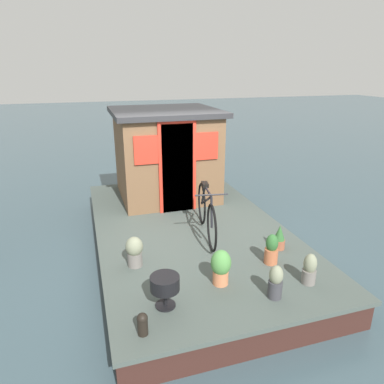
{
  "coord_description": "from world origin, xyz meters",
  "views": [
    {
      "loc": [
        -5.46,
        1.65,
        3.11
      ],
      "look_at": [
        -0.2,
        0.0,
        1.15
      ],
      "focal_mm": 32.96,
      "sensor_mm": 36.0,
      "label": 1
    }
  ],
  "objects_px": {
    "mooring_bollard": "(143,323)",
    "potted_plant_rosemary": "(276,282)",
    "potted_plant_mint": "(279,238)",
    "potted_plant_ivy": "(221,266)",
    "houseboat_cabin": "(166,153)",
    "bicycle": "(206,213)",
    "potted_plant_geranium": "(135,251)",
    "potted_plant_fern": "(310,269)",
    "potted_plant_sage": "(271,250)",
    "charcoal_grill": "(165,285)"
  },
  "relations": [
    {
      "from": "bicycle",
      "to": "potted_plant_fern",
      "type": "height_order",
      "value": "bicycle"
    },
    {
      "from": "potted_plant_fern",
      "to": "mooring_bollard",
      "type": "height_order",
      "value": "potted_plant_fern"
    },
    {
      "from": "potted_plant_geranium",
      "to": "potted_plant_mint",
      "type": "distance_m",
      "value": 2.21
    },
    {
      "from": "potted_plant_rosemary",
      "to": "potted_plant_sage",
      "type": "relative_size",
      "value": 0.97
    },
    {
      "from": "houseboat_cabin",
      "to": "potted_plant_geranium",
      "type": "distance_m",
      "value": 3.01
    },
    {
      "from": "potted_plant_geranium",
      "to": "potted_plant_mint",
      "type": "relative_size",
      "value": 1.13
    },
    {
      "from": "houseboat_cabin",
      "to": "charcoal_grill",
      "type": "bearing_deg",
      "value": 166.21
    },
    {
      "from": "potted_plant_ivy",
      "to": "mooring_bollard",
      "type": "height_order",
      "value": "potted_plant_ivy"
    },
    {
      "from": "potted_plant_rosemary",
      "to": "houseboat_cabin",
      "type": "bearing_deg",
      "value": 5.82
    },
    {
      "from": "houseboat_cabin",
      "to": "potted_plant_geranium",
      "type": "height_order",
      "value": "houseboat_cabin"
    },
    {
      "from": "potted_plant_geranium",
      "to": "potted_plant_fern",
      "type": "relative_size",
      "value": 1.05
    },
    {
      "from": "potted_plant_sage",
      "to": "mooring_bollard",
      "type": "distance_m",
      "value": 2.18
    },
    {
      "from": "houseboat_cabin",
      "to": "mooring_bollard",
      "type": "distance_m",
      "value": 4.35
    },
    {
      "from": "potted_plant_ivy",
      "to": "potted_plant_sage",
      "type": "relative_size",
      "value": 1.06
    },
    {
      "from": "charcoal_grill",
      "to": "mooring_bollard",
      "type": "xyz_separation_m",
      "value": [
        -0.38,
        0.33,
        -0.16
      ]
    },
    {
      "from": "potted_plant_rosemary",
      "to": "potted_plant_ivy",
      "type": "xyz_separation_m",
      "value": [
        0.47,
        0.52,
        0.04
      ]
    },
    {
      "from": "potted_plant_geranium",
      "to": "mooring_bollard",
      "type": "bearing_deg",
      "value": 174.58
    },
    {
      "from": "mooring_bollard",
      "to": "potted_plant_sage",
      "type": "bearing_deg",
      "value": -66.35
    },
    {
      "from": "potted_plant_ivy",
      "to": "potted_plant_fern",
      "type": "height_order",
      "value": "potted_plant_ivy"
    },
    {
      "from": "mooring_bollard",
      "to": "houseboat_cabin",
      "type": "bearing_deg",
      "value": -16.9
    },
    {
      "from": "bicycle",
      "to": "potted_plant_mint",
      "type": "xyz_separation_m",
      "value": [
        -0.78,
        -0.91,
        -0.22
      ]
    },
    {
      "from": "houseboat_cabin",
      "to": "potted_plant_ivy",
      "type": "bearing_deg",
      "value": 177.98
    },
    {
      "from": "potted_plant_mint",
      "to": "charcoal_grill",
      "type": "bearing_deg",
      "value": 112.82
    },
    {
      "from": "potted_plant_geranium",
      "to": "potted_plant_fern",
      "type": "bearing_deg",
      "value": -117.71
    },
    {
      "from": "potted_plant_rosemary",
      "to": "charcoal_grill",
      "type": "height_order",
      "value": "potted_plant_rosemary"
    },
    {
      "from": "charcoal_grill",
      "to": "potted_plant_mint",
      "type": "bearing_deg",
      "value": -67.18
    },
    {
      "from": "potted_plant_geranium",
      "to": "potted_plant_fern",
      "type": "distance_m",
      "value": 2.36
    },
    {
      "from": "potted_plant_ivy",
      "to": "potted_plant_fern",
      "type": "distance_m",
      "value": 1.15
    },
    {
      "from": "houseboat_cabin",
      "to": "charcoal_grill",
      "type": "xyz_separation_m",
      "value": [
        -3.71,
        0.91,
        -0.64
      ]
    },
    {
      "from": "potted_plant_fern",
      "to": "potted_plant_sage",
      "type": "bearing_deg",
      "value": 20.51
    },
    {
      "from": "potted_plant_mint",
      "to": "potted_plant_geranium",
      "type": "bearing_deg",
      "value": 85.79
    },
    {
      "from": "potted_plant_mint",
      "to": "potted_plant_ivy",
      "type": "relative_size",
      "value": 0.82
    },
    {
      "from": "bicycle",
      "to": "potted_plant_geranium",
      "type": "relative_size",
      "value": 3.88
    },
    {
      "from": "houseboat_cabin",
      "to": "potted_plant_mint",
      "type": "bearing_deg",
      "value": -159.26
    },
    {
      "from": "houseboat_cabin",
      "to": "potted_plant_fern",
      "type": "height_order",
      "value": "houseboat_cabin"
    },
    {
      "from": "houseboat_cabin",
      "to": "potted_plant_mint",
      "type": "relative_size",
      "value": 5.46
    },
    {
      "from": "potted_plant_ivy",
      "to": "mooring_bollard",
      "type": "bearing_deg",
      "value": 118.75
    },
    {
      "from": "potted_plant_geranium",
      "to": "bicycle",
      "type": "bearing_deg",
      "value": -64.23
    },
    {
      "from": "potted_plant_sage",
      "to": "potted_plant_rosemary",
      "type": "bearing_deg",
      "value": 153.99
    },
    {
      "from": "charcoal_grill",
      "to": "bicycle",
      "type": "bearing_deg",
      "value": -33.74
    },
    {
      "from": "bicycle",
      "to": "potted_plant_geranium",
      "type": "height_order",
      "value": "bicycle"
    },
    {
      "from": "potted_plant_rosemary",
      "to": "charcoal_grill",
      "type": "xyz_separation_m",
      "value": [
        0.23,
        1.31,
        0.08
      ]
    },
    {
      "from": "potted_plant_rosemary",
      "to": "potted_plant_mint",
      "type": "relative_size",
      "value": 1.12
    },
    {
      "from": "charcoal_grill",
      "to": "mooring_bollard",
      "type": "bearing_deg",
      "value": 138.91
    },
    {
      "from": "houseboat_cabin",
      "to": "potted_plant_fern",
      "type": "relative_size",
      "value": 5.05
    },
    {
      "from": "potted_plant_rosemary",
      "to": "mooring_bollard",
      "type": "xyz_separation_m",
      "value": [
        -0.15,
        1.65,
        -0.07
      ]
    },
    {
      "from": "potted_plant_fern",
      "to": "potted_plant_geranium",
      "type": "bearing_deg",
      "value": 62.29
    },
    {
      "from": "mooring_bollard",
      "to": "potted_plant_rosemary",
      "type": "bearing_deg",
      "value": -84.81
    },
    {
      "from": "houseboat_cabin",
      "to": "bicycle",
      "type": "height_order",
      "value": "houseboat_cabin"
    },
    {
      "from": "potted_plant_mint",
      "to": "potted_plant_ivy",
      "type": "bearing_deg",
      "value": 116.66
    }
  ]
}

